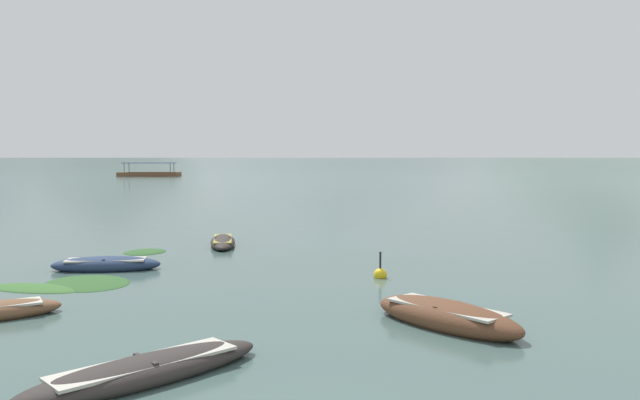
% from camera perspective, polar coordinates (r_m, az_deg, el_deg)
% --- Properties ---
extents(ground_plane, '(6000.00, 6000.00, 0.00)m').
position_cam_1_polar(ground_plane, '(1506.24, -2.56, 3.91)').
color(ground_plane, '#425B56').
extents(mountain_1, '(1043.17, 1043.17, 253.02)m').
position_cam_1_polar(mountain_1, '(2310.26, -18.55, 6.89)').
color(mountain_1, '#4C5B56').
rests_on(mountain_1, ground).
extents(mountain_2, '(1035.63, 1035.63, 246.84)m').
position_cam_1_polar(mountain_2, '(1909.94, 0.71, 7.65)').
color(mountain_2, slate).
rests_on(mountain_2, ground).
extents(mountain_3, '(1089.52, 1089.52, 393.94)m').
position_cam_1_polar(mountain_3, '(2331.06, 24.01, 8.46)').
color(mountain_3, slate).
rests_on(mountain_3, ground).
extents(rowboat_0, '(3.83, 3.49, 0.48)m').
position_cam_1_polar(rowboat_0, '(10.67, -15.47, -14.66)').
color(rowboat_0, '#2D2826').
rests_on(rowboat_0, ground).
extents(rowboat_4, '(1.33, 3.85, 0.44)m').
position_cam_1_polar(rowboat_4, '(25.27, -8.79, -3.75)').
color(rowboat_4, '#2D2826').
rests_on(rowboat_4, ground).
extents(rowboat_5, '(3.17, 3.53, 0.68)m').
position_cam_1_polar(rowboat_5, '(13.56, 11.35, -10.27)').
color(rowboat_5, brown).
rests_on(rowboat_5, ground).
extents(rowboat_6, '(3.38, 1.28, 0.53)m').
position_cam_1_polar(rowboat_6, '(20.74, -18.78, -5.55)').
color(rowboat_6, navy).
rests_on(rowboat_6, ground).
extents(ferry_1, '(10.21, 4.10, 2.54)m').
position_cam_1_polar(ferry_1, '(111.38, -15.17, 2.31)').
color(ferry_1, brown).
rests_on(ferry_1, ground).
extents(mooring_buoy, '(0.39, 0.39, 0.88)m').
position_cam_1_polar(mooring_buoy, '(18.52, 5.47, -6.73)').
color(mooring_buoy, yellow).
rests_on(mooring_buoy, ground).
extents(weed_patch_1, '(2.04, 2.11, 0.14)m').
position_cam_1_polar(weed_patch_1, '(24.10, -15.56, -4.57)').
color(weed_patch_1, '#2D5628').
rests_on(weed_patch_1, ground).
extents(weed_patch_2, '(3.06, 1.93, 0.14)m').
position_cam_1_polar(weed_patch_2, '(18.62, -24.41, -7.30)').
color(weed_patch_2, '#38662D').
rests_on(weed_patch_2, ground).
extents(weed_patch_3, '(3.37, 3.40, 0.14)m').
position_cam_1_polar(weed_patch_3, '(18.80, -20.30, -7.09)').
color(weed_patch_3, '#2D5628').
rests_on(weed_patch_3, ground).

